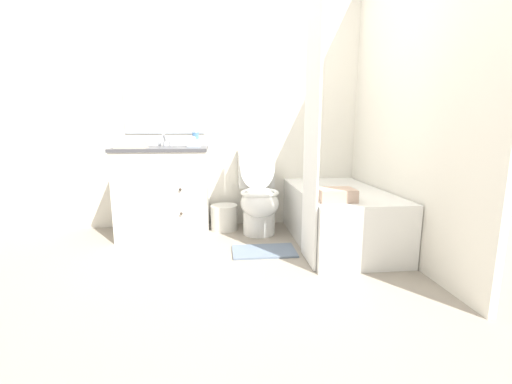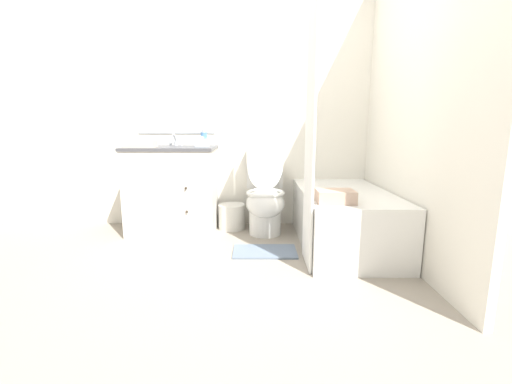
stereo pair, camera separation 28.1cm
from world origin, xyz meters
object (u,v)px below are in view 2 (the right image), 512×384
at_px(wastebasket, 231,217).
at_px(sink_faucet, 174,142).
at_px(soap_dispenser, 203,139).
at_px(vanity_cabinet, 172,189).
at_px(tissue_box, 201,142).
at_px(toilet, 264,196).
at_px(bath_mat, 264,251).
at_px(bathtub, 342,218).
at_px(bath_towel_folded, 334,196).
at_px(hand_towel_folded, 139,144).

bearing_deg(wastebasket, sink_faucet, 168.16).
xyz_separation_m(sink_faucet, soap_dispenser, (0.31, -0.16, 0.04)).
height_order(vanity_cabinet, tissue_box, tissue_box).
height_order(toilet, soap_dispenser, soap_dispenser).
height_order(sink_faucet, wastebasket, sink_faucet).
bearing_deg(sink_faucet, wastebasket, -11.84).
height_order(sink_faucet, toilet, sink_faucet).
distance_m(wastebasket, bath_mat, 0.77).
height_order(tissue_box, soap_dispenser, soap_dispenser).
relative_size(vanity_cabinet, sink_faucet, 6.01).
bearing_deg(bathtub, bath_towel_folded, -112.50).
bearing_deg(bathtub, toilet, 152.29).
height_order(vanity_cabinet, bath_mat, vanity_cabinet).
xyz_separation_m(toilet, tissue_box, (-0.61, 0.08, 0.52)).
bearing_deg(wastebasket, bath_towel_folded, -48.98).
distance_m(sink_faucet, hand_towel_folded, 0.42).
bearing_deg(vanity_cabinet, toilet, -3.22).
relative_size(sink_faucet, soap_dispenser, 0.86).
bearing_deg(bath_mat, bath_towel_folded, -27.98).
xyz_separation_m(sink_faucet, bath_mat, (0.90, -0.81, -0.88)).
bearing_deg(sink_faucet, soap_dispenser, -26.29).
bearing_deg(bath_towel_folded, bathtub, 67.50).
xyz_separation_m(tissue_box, bath_mat, (0.60, -0.63, -0.88)).
relative_size(tissue_box, bath_mat, 0.24).
distance_m(bathtub, tissue_box, 1.52).
bearing_deg(hand_towel_folded, toilet, 4.11).
bearing_deg(tissue_box, soap_dispenser, 48.16).
distance_m(sink_faucet, wastebasket, 0.96).
relative_size(bathtub, hand_towel_folded, 4.97).
relative_size(vanity_cabinet, toilet, 1.01).
bearing_deg(toilet, sink_faucet, 164.47).
bearing_deg(toilet, bathtub, -27.71).
relative_size(bathtub, bath_mat, 2.59).
distance_m(toilet, wastebasket, 0.44).
bearing_deg(hand_towel_folded, bath_towel_folded, -24.13).
relative_size(bathtub, soap_dispenser, 8.34).
distance_m(bathtub, soap_dispenser, 1.52).
distance_m(toilet, tissue_box, 0.81).
xyz_separation_m(toilet, bathtub, (0.69, -0.36, -0.12)).
relative_size(vanity_cabinet, tissue_box, 6.66).
distance_m(toilet, bath_mat, 0.66).
height_order(vanity_cabinet, soap_dispenser, soap_dispenser).
bearing_deg(soap_dispenser, tissue_box, -131.84).
bearing_deg(vanity_cabinet, tissue_box, 5.57).
distance_m(vanity_cabinet, sink_faucet, 0.49).
height_order(bathtub, hand_towel_folded, hand_towel_folded).
relative_size(bath_towel_folded, bath_mat, 0.52).
distance_m(sink_faucet, bathtub, 1.83).
bearing_deg(vanity_cabinet, hand_towel_folded, -151.53).
relative_size(soap_dispenser, bath_mat, 0.31).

